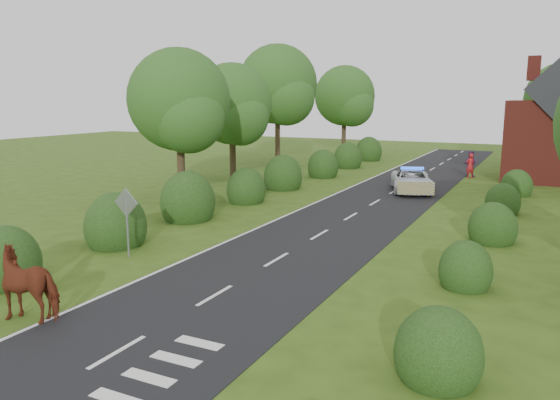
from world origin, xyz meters
The scene contains 14 objects.
ground centered at (0.00, 0.00, 0.00)m, with size 120.00×120.00×0.00m, color #314C14.
road centered at (0.00, 15.00, 0.01)m, with size 6.00×70.00×0.02m, color black.
road_markings centered at (-1.60, 12.93, 0.03)m, with size 4.96×70.00×0.01m.
hedgerow_left centered at (-6.51, 11.69, 0.75)m, with size 2.75×50.41×3.00m.
hedgerow_right centered at (6.60, 11.21, 0.55)m, with size 2.10×45.78×2.10m.
tree_left_a centered at (-9.75, 11.86, 5.34)m, with size 5.74×5.60×8.38m.
tree_left_b centered at (-11.25, 19.86, 5.04)m, with size 5.74×5.60×8.07m.
tree_left_c centered at (-12.70, 29.83, 6.53)m, with size 6.97×6.80×10.22m.
tree_left_d centered at (-10.23, 39.85, 5.64)m, with size 6.15×6.00×8.89m.
road_sign centered at (-5.00, 2.00, 1.65)m, with size 1.06×0.08×2.53m.
cow centered at (-3.42, -3.37, 0.79)m, with size 1.18×2.24×1.59m, color #642810.
police_van centered at (0.96, 20.50, 0.69)m, with size 3.73×5.44×1.53m.
pedestrian_red centered at (3.34, 28.26, 0.88)m, with size 0.65×0.42×1.77m, color red.
pedestrian_purple centered at (3.24, 28.95, 0.93)m, with size 0.90×0.70×1.86m, color #491E58.
Camera 1 is at (8.40, -12.65, 5.67)m, focal length 35.00 mm.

